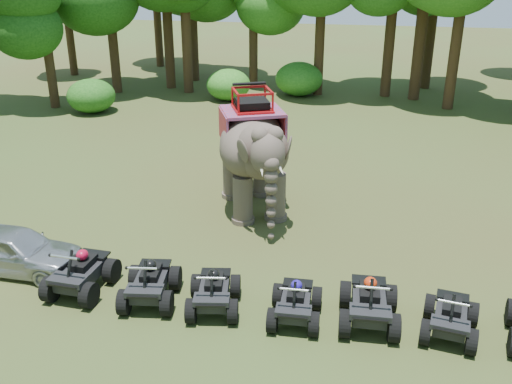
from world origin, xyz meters
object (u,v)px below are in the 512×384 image
elephant (253,150)px  atv_1 (150,278)px  atv_2 (214,287)px  atv_4 (370,297)px  atv_5 (451,311)px  atv_3 (296,298)px  atv_0 (80,268)px  parked_car (14,250)px

elephant → atv_1: bearing=-126.2°
atv_2 → atv_4: size_ratio=0.90×
atv_2 → atv_5: 5.42m
elephant → atv_3: bearing=-92.8°
atv_4 → atv_0: bearing=177.9°
atv_5 → elephant: bearing=143.4°
atv_0 → atv_5: size_ratio=1.11×
atv_3 → atv_5: (3.46, 0.10, 0.01)m
atv_0 → atv_4: (7.10, -0.00, 0.01)m
atv_0 → elephant: bearing=64.1°
elephant → atv_5: size_ratio=2.99×
atv_1 → atv_4: bearing=-6.8°
elephant → atv_4: size_ratio=2.66×
elephant → atv_2: elephant is taller
elephant → atv_2: size_ratio=2.94×
atv_4 → elephant: bearing=121.5°
elephant → atv_0: bearing=-142.2°
atv_0 → atv_1: 1.86m
atv_1 → atv_4: size_ratio=0.95×
atv_2 → atv_1: bearing=169.1°
atv_2 → atv_4: 3.64m
parked_car → atv_0: size_ratio=2.02×
atv_0 → atv_4: size_ratio=0.99×
elephant → atv_2: bearing=-110.7°
atv_2 → atv_5: (5.42, 0.03, -0.01)m
parked_car → atv_2: size_ratio=2.20×
atv_1 → atv_3: 3.58m
parked_car → atv_5: 11.11m
atv_4 → atv_2: bearing=-179.9°
atv_3 → atv_5: 3.46m
elephant → atv_1: elephant is taller
atv_0 → atv_2: size_ratio=1.09×
atv_2 → atv_3: atv_2 is taller
atv_4 → atv_5: atv_4 is taller
elephant → atv_4: bearing=-79.1°
atv_1 → atv_5: atv_1 is taller
atv_5 → parked_car: bearing=-174.0°
parked_car → atv_0: atv_0 is taller
atv_3 → atv_0: bearing=176.1°
atv_4 → parked_car: bearing=174.1°
elephant → atv_3: size_ratio=3.03×
atv_3 → atv_4: 1.68m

